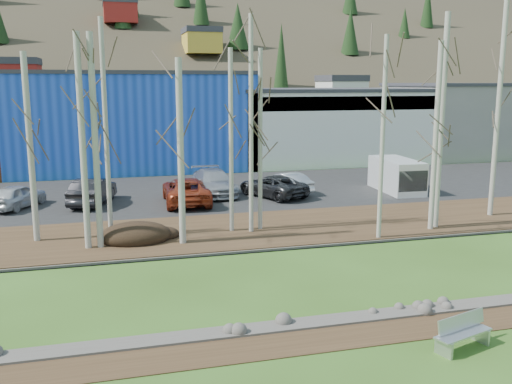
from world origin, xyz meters
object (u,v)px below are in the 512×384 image
object	(u,v)px
car_4	(287,183)
car_3	(214,182)
bench_intact	(462,332)
car_5	(273,186)
van_white	(398,176)
car_0	(16,196)
car_1	(92,191)
car_2	(186,191)

from	to	relation	value
car_4	car_3	bearing A→B (deg)	-27.57
bench_intact	car_5	world-z (taller)	car_5
car_5	van_white	xyz separation A→B (m)	(8.61, -0.54, 0.39)
car_3	van_white	distance (m)	12.34
bench_intact	car_0	xyz separation A→B (m)	(-14.58, 22.19, 0.38)
bench_intact	car_5	size ratio (longest dim) A/B	0.39
car_3	car_5	distance (m)	3.92
bench_intact	car_0	size ratio (longest dim) A/B	0.47
car_5	car_1	bearing A→B (deg)	-27.48
bench_intact	car_5	xyz separation A→B (m)	(0.87, 21.54, 0.36)
car_3	car_5	size ratio (longest dim) A/B	1.11
car_0	car_4	size ratio (longest dim) A/B	1.00
car_5	car_4	bearing A→B (deg)	-168.07
car_0	car_3	xyz separation A→B (m)	(11.94, 1.10, 0.09)
car_3	car_4	distance (m)	4.85
bench_intact	car_0	bearing A→B (deg)	106.33
car_1	car_5	world-z (taller)	car_1
van_white	car_3	bearing A→B (deg)	173.06
car_3	car_5	xyz separation A→B (m)	(3.51, -1.75, -0.11)
car_4	van_white	bearing A→B (deg)	150.83
car_1	car_3	size ratio (longest dim) A/B	0.87
car_1	car_5	xyz separation A→B (m)	(11.17, -0.60, -0.10)
car_1	car_5	size ratio (longest dim) A/B	0.97
car_0	car_2	size ratio (longest dim) A/B	0.74
car_3	car_4	world-z (taller)	car_3
car_0	car_4	world-z (taller)	car_0
car_3	car_1	bearing A→B (deg)	-174.23
car_2	car_5	size ratio (longest dim) A/B	1.13
car_2	van_white	bearing A→B (deg)	-177.09
bench_intact	car_1	world-z (taller)	car_1
car_2	van_white	size ratio (longest dim) A/B	1.11
car_0	van_white	distance (m)	24.10
bench_intact	car_1	bearing A→B (deg)	97.95
car_1	car_4	bearing A→B (deg)	-162.26
car_2	car_3	size ratio (longest dim) A/B	1.02
car_1	car_5	bearing A→B (deg)	-166.86
car_2	car_4	size ratio (longest dim) A/B	1.36
bench_intact	car_0	distance (m)	26.55
car_2	van_white	world-z (taller)	van_white
car_5	van_white	world-z (taller)	van_white
car_2	car_4	xyz separation A→B (m)	(6.94, 1.55, -0.10)
bench_intact	car_2	xyz separation A→B (m)	(-4.80, 20.92, 0.45)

